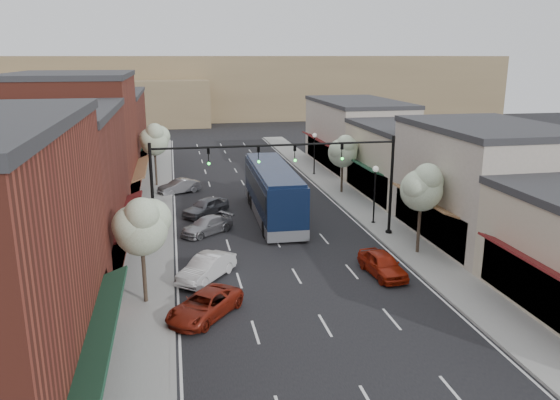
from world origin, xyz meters
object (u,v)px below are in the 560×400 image
lamp_post_far (314,147)px  tree_right_far (343,150)px  parked_car_d (206,207)px  red_hatchback (382,264)px  tree_right_near (423,186)px  signal_mast_right (359,172)px  lamp_post_near (375,185)px  parked_car_b (207,268)px  parked_car_c (207,226)px  coach_bus (273,192)px  tree_left_far (155,139)px  signal_mast_left (190,179)px  tree_left_near (142,225)px  parked_car_a (205,305)px  parked_car_e (179,186)px

lamp_post_far → tree_right_far: bearing=-86.1°
parked_car_d → red_hatchback: bearing=-10.3°
tree_right_near → red_hatchback: size_ratio=1.48×
signal_mast_right → lamp_post_near: size_ratio=1.85×
parked_car_b → parked_car_c: (0.55, 8.17, -0.09)m
tree_right_far → parked_car_d: (-12.64, -4.69, -3.28)m
tree_right_far → coach_bus: 9.96m
tree_right_far → parked_car_b: bearing=-127.6°
tree_right_far → tree_left_far: (-16.60, 6.00, 0.61)m
signal_mast_left → tree_right_far: (13.97, 11.95, -0.63)m
signal_mast_left → red_hatchback: signal_mast_left is taller
tree_left_near → coach_bus: bearing=56.7°
signal_mast_right → red_hatchback: size_ratio=2.05×
parked_car_d → lamp_post_far: bearing=93.1°
signal_mast_left → parked_car_a: bearing=-89.1°
tree_left_near → parked_car_d: (3.96, 15.31, -3.51)m
tree_right_far → parked_car_b: (-13.41, -17.39, -3.30)m
tree_right_near → parked_car_d: (-12.64, 11.31, -3.74)m
tree_right_near → lamp_post_near: bearing=94.8°
coach_bus → parked_car_e: size_ratio=3.40×
tree_right_far → parked_car_e: (-14.55, 2.99, -3.35)m
tree_right_near → tree_left_near: 17.08m
lamp_post_near → parked_car_a: (-13.26, -12.53, -2.40)m
signal_mast_right → tree_right_near: 4.89m
lamp_post_near → parked_car_b: lamp_post_near is taller
tree_right_near → tree_left_far: (-16.60, 22.00, 0.15)m
parked_car_c → parked_car_d: bearing=139.2°
coach_bus → parked_car_a: (-6.26, -15.77, -1.47)m
tree_left_near → red_hatchback: 13.62m
tree_right_far → lamp_post_near: 9.51m
tree_left_near → lamp_post_far: bearing=60.2°
tree_left_near → parked_car_c: tree_left_near is taller
tree_left_far → parked_car_c: tree_left_far is taller
signal_mast_left → coach_bus: size_ratio=0.62×
lamp_post_near → parked_car_b: size_ratio=1.06×
lamp_post_near → tree_right_near: bearing=-85.2°
signal_mast_right → parked_car_a: (-11.08, -10.03, -4.01)m
tree_left_far → signal_mast_left: bearing=-81.7°
tree_left_near → parked_car_d: tree_left_near is taller
tree_left_near → parked_car_a: tree_left_near is taller
tree_right_near → coach_bus: (-7.55, 9.79, -2.38)m
tree_left_near → parked_car_e: tree_left_near is taller
signal_mast_right → tree_right_far: signal_mast_right is taller
coach_bus → tree_left_far: bearing=128.0°
tree_right_far → parked_car_a: 26.17m
lamp_post_near → tree_left_near: bearing=-146.7°
coach_bus → signal_mast_right: bearing=-48.5°
parked_car_d → tree_right_near: bearing=4.8°
tree_right_near → tree_left_near: (-16.60, -4.00, -0.23)m
tree_right_near → parked_car_e: tree_right_near is taller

